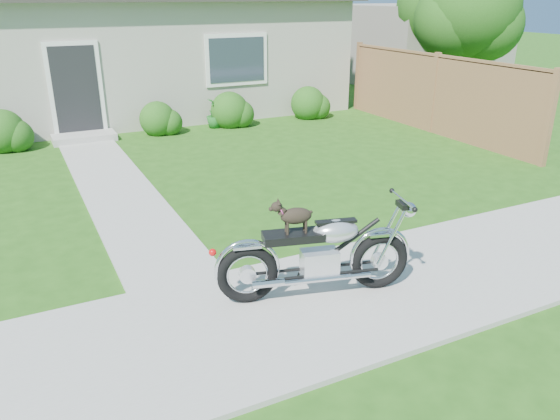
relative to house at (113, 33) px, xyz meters
The scene contains 10 objects.
ground 12.19m from the house, 89.99° to the right, with size 80.00×80.00×0.00m, color #235114.
sidewalk 12.18m from the house, 89.99° to the right, with size 24.00×2.20×0.04m, color #9E9B93.
walkway 7.47m from the house, 102.09° to the right, with size 1.20×8.00×0.03m, color #9E9B93.
house is the anchor object (origin of this frame).
fence 8.96m from the house, 44.74° to the right, with size 0.12×6.62×1.90m.
tree_near 10.18m from the house, 25.52° to the right, with size 2.77×2.74×4.19m.
tree_far 10.67m from the house, 11.23° to the right, with size 3.00×3.00×4.60m.
shrub_row 3.93m from the house, 95.92° to the right, with size 10.80×0.97×0.97m.
potted_plant_right 4.23m from the house, 64.00° to the right, with size 0.41×0.41×0.73m, color #1A5E1D.
motorcycle_with_dog 11.98m from the house, 90.87° to the right, with size 2.19×0.86×1.14m.
Camera 1 is at (-2.94, -4.46, 3.17)m, focal length 35.00 mm.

